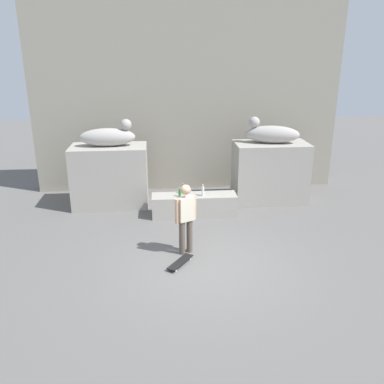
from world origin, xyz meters
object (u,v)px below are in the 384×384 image
bottle_green (180,193)px  statue_reclining_right (271,134)px  skateboard (180,262)px  bottle_blue (183,189)px  statue_reclining_left (109,136)px  bottle_clear (203,191)px  skater (186,216)px

bottle_green → statue_reclining_right: bearing=22.0°
skateboard → bottle_blue: size_ratio=2.68×
bottle_blue → bottle_green: (-0.10, -0.26, -0.02)m
skateboard → bottle_green: bearing=-148.2°
statue_reclining_left → bottle_clear: statue_reclining_left is taller
bottle_blue → skater: bearing=-92.0°
statue_reclining_right → bottle_green: 3.34m
statue_reclining_left → bottle_clear: 3.16m
skateboard → statue_reclining_right: bearing=177.3°
bottle_clear → statue_reclining_left: bearing=157.0°
statue_reclining_left → statue_reclining_right: same height
bottle_blue → skateboard: bearing=-94.8°
bottle_green → skateboard: bearing=-93.2°
statue_reclining_right → skateboard: size_ratio=2.18×
skateboard → bottle_clear: bottle_clear is taller
statue_reclining_right → bottle_blue: 3.16m
statue_reclining_left → statue_reclining_right: 4.79m
statue_reclining_left → bottle_green: size_ratio=6.35×
skateboard → bottle_blue: 3.05m
statue_reclining_left → bottle_green: statue_reclining_left is taller
statue_reclining_right → bottle_blue: (-2.71, -0.87, -1.38)m
skater → bottle_blue: (0.08, 2.41, -0.19)m
statue_reclining_right → skateboard: statue_reclining_right is taller
statue_reclining_right → statue_reclining_left: bearing=12.3°
statue_reclining_right → bottle_clear: size_ratio=5.13×
bottle_green → bottle_clear: bottle_clear is taller
skater → bottle_clear: size_ratio=5.09×
skater → bottle_blue: 2.42m
bottle_clear → skateboard: bearing=-106.3°
statue_reclining_left → skateboard: size_ratio=2.09×
statue_reclining_left → bottle_clear: (2.63, -1.12, -1.36)m
skateboard → bottle_clear: size_ratio=2.35×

